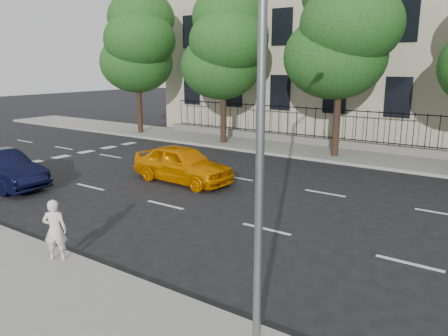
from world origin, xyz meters
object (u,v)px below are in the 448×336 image
(yellow_taxi, at_px, (183,164))
(navy_sedan, at_px, (1,169))
(woman_near, at_px, (55,230))
(street_light, at_px, (279,38))

(yellow_taxi, bearing_deg, navy_sedan, 134.16)
(yellow_taxi, distance_m, navy_sedan, 7.11)
(woman_near, bearing_deg, street_light, 148.41)
(navy_sedan, bearing_deg, yellow_taxi, -49.76)
(street_light, height_order, woman_near, street_light)
(yellow_taxi, distance_m, woman_near, 8.04)
(street_light, distance_m, navy_sedan, 14.22)
(street_light, xyz_separation_m, woman_near, (-5.50, -0.68, -4.24))
(street_light, height_order, navy_sedan, street_light)
(street_light, relative_size, yellow_taxi, 1.80)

